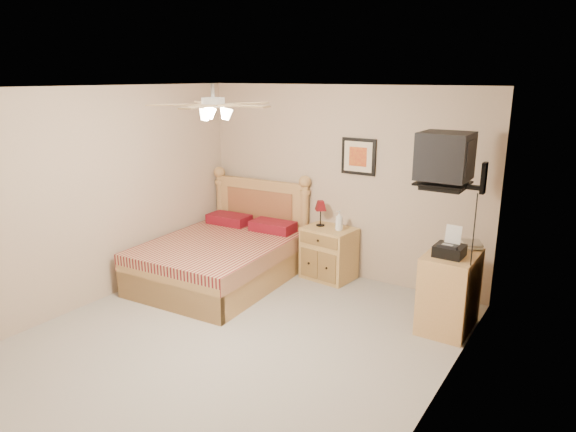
# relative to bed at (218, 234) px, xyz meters

# --- Properties ---
(floor) EXTENTS (4.50, 4.50, 0.00)m
(floor) POSITION_rel_bed_xyz_m (1.14, -1.12, -0.66)
(floor) COLOR gray
(floor) RESTS_ON ground
(ceiling) EXTENTS (4.00, 4.50, 0.04)m
(ceiling) POSITION_rel_bed_xyz_m (1.14, -1.12, 1.84)
(ceiling) COLOR white
(ceiling) RESTS_ON ground
(wall_back) EXTENTS (4.00, 0.04, 2.50)m
(wall_back) POSITION_rel_bed_xyz_m (1.14, 1.13, 0.59)
(wall_back) COLOR tan
(wall_back) RESTS_ON ground
(wall_left) EXTENTS (0.04, 4.50, 2.50)m
(wall_left) POSITION_rel_bed_xyz_m (-0.86, -1.12, 0.59)
(wall_left) COLOR tan
(wall_left) RESTS_ON ground
(wall_right) EXTENTS (0.04, 4.50, 2.50)m
(wall_right) POSITION_rel_bed_xyz_m (3.14, -1.12, 0.59)
(wall_right) COLOR tan
(wall_right) RESTS_ON ground
(bed) EXTENTS (1.65, 2.11, 1.31)m
(bed) POSITION_rel_bed_xyz_m (0.00, 0.00, 0.00)
(bed) COLOR tan
(bed) RESTS_ON ground
(nightstand) EXTENTS (0.68, 0.54, 0.69)m
(nightstand) POSITION_rel_bed_xyz_m (1.13, 0.88, -0.31)
(nightstand) COLOR #AB8248
(nightstand) RESTS_ON ground
(table_lamp) EXTENTS (0.20, 0.20, 0.34)m
(table_lamp) POSITION_rel_bed_xyz_m (0.98, 0.92, 0.20)
(table_lamp) COLOR #630B11
(table_lamp) RESTS_ON nightstand
(lotion_bottle) EXTENTS (0.13, 0.13, 0.26)m
(lotion_bottle) POSITION_rel_bed_xyz_m (1.28, 0.86, 0.16)
(lotion_bottle) COLOR white
(lotion_bottle) RESTS_ON nightstand
(framed_picture) EXTENTS (0.46, 0.04, 0.46)m
(framed_picture) POSITION_rel_bed_xyz_m (1.41, 1.11, 0.96)
(framed_picture) COLOR black
(framed_picture) RESTS_ON wall_back
(dresser) EXTENTS (0.50, 0.71, 0.84)m
(dresser) POSITION_rel_bed_xyz_m (2.87, 0.32, -0.24)
(dresser) COLOR tan
(dresser) RESTS_ON ground
(fax_machine) EXTENTS (0.29, 0.31, 0.30)m
(fax_machine) POSITION_rel_bed_xyz_m (2.86, 0.23, 0.33)
(fax_machine) COLOR black
(fax_machine) RESTS_ON dresser
(magazine_lower) EXTENTS (0.30, 0.34, 0.03)m
(magazine_lower) POSITION_rel_bed_xyz_m (2.87, 0.61, 0.19)
(magazine_lower) COLOR beige
(magazine_lower) RESTS_ON dresser
(magazine_upper) EXTENTS (0.28, 0.31, 0.02)m
(magazine_upper) POSITION_rel_bed_xyz_m (2.89, 0.64, 0.22)
(magazine_upper) COLOR gray
(magazine_upper) RESTS_ON magazine_lower
(wall_tv) EXTENTS (0.56, 0.46, 0.58)m
(wall_tv) POSITION_rel_bed_xyz_m (2.89, 0.22, 1.15)
(wall_tv) COLOR black
(wall_tv) RESTS_ON wall_right
(ceiling_fan) EXTENTS (1.14, 1.14, 0.28)m
(ceiling_fan) POSITION_rel_bed_xyz_m (1.14, -1.32, 1.70)
(ceiling_fan) COLOR white
(ceiling_fan) RESTS_ON ceiling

